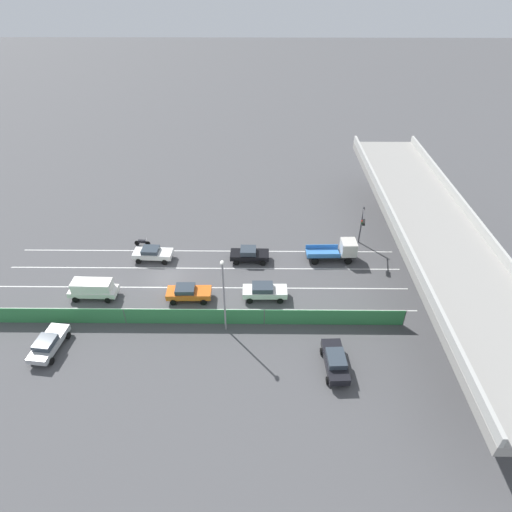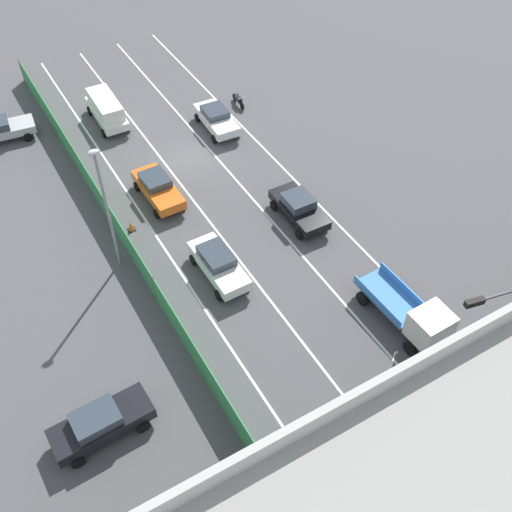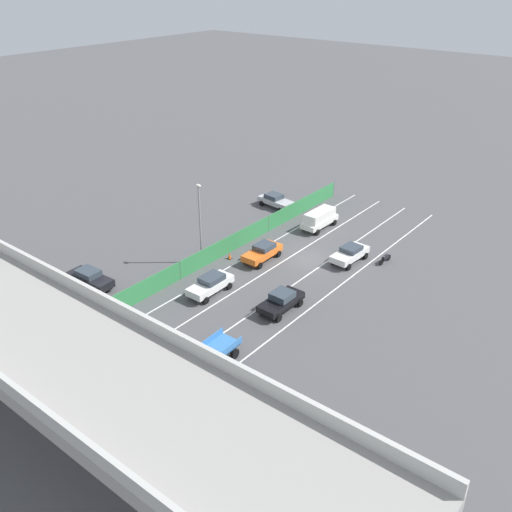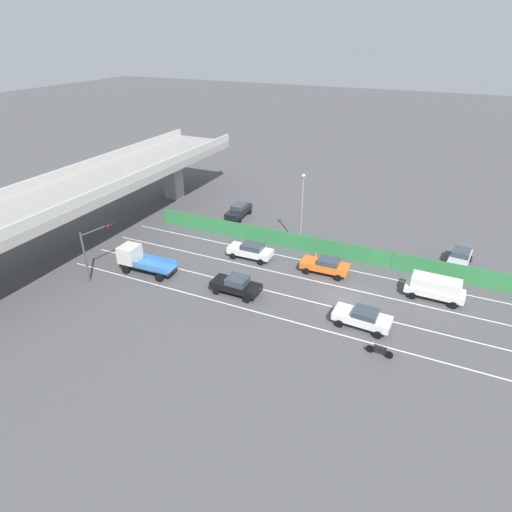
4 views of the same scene
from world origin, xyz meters
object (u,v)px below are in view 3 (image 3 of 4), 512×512
object	(u,v)px
traffic_light	(193,365)
street_lamp	(200,217)
car_sedan_white	(350,253)
car_taxi_orange	(263,252)
car_van_white	(320,218)
parked_wagon_silver	(276,200)
car_sedan_black	(281,301)
flatbed_truck_blue	(198,359)
motorcycle	(385,258)
traffic_cone	(230,256)
parked_sedan_dark	(90,278)
car_hatchback_white	(211,284)

from	to	relation	value
traffic_light	street_lamp	world-z (taller)	street_lamp
car_sedan_white	car_taxi_orange	distance (m)	8.52
car_van_white	car_sedan_white	bearing A→B (deg)	144.15
car_van_white	parked_wagon_silver	xyz separation A→B (m)	(7.31, -1.73, -0.29)
car_sedan_black	flatbed_truck_blue	bearing A→B (deg)	91.79
motorcycle	traffic_cone	world-z (taller)	motorcycle
parked_sedan_dark	car_taxi_orange	bearing A→B (deg)	-122.70
street_lamp	parked_wagon_silver	bearing A→B (deg)	-80.02
traffic_light	traffic_cone	distance (m)	21.34
car_taxi_orange	flatbed_truck_blue	xyz separation A→B (m)	(-7.08, 16.51, 0.38)
flatbed_truck_blue	street_lamp	size ratio (longest dim) A/B	0.70
flatbed_truck_blue	traffic_cone	bearing A→B (deg)	-56.32
car_sedan_white	parked_wagon_silver	xyz separation A→B (m)	(13.91, -6.50, -0.00)
car_van_white	traffic_cone	size ratio (longest dim) A/B	7.26
car_sedan_black	motorcycle	distance (m)	13.40
car_sedan_black	traffic_light	xyz separation A→B (m)	(-2.61, 13.08, 2.69)
traffic_cone	car_sedan_black	bearing A→B (deg)	155.79
car_sedan_white	car_taxi_orange	xyz separation A→B (m)	(6.86, 5.05, 0.02)
flatbed_truck_blue	parked_sedan_dark	bearing A→B (deg)	-9.66
parked_sedan_dark	car_sedan_black	bearing A→B (deg)	-153.79
flatbed_truck_blue	car_hatchback_white	bearing A→B (deg)	-52.00
car_taxi_orange	flatbed_truck_blue	size ratio (longest dim) A/B	0.80
parked_wagon_silver	traffic_cone	world-z (taller)	parked_wagon_silver
car_hatchback_white	parked_sedan_dark	size ratio (longest dim) A/B	0.97
car_sedan_black	flatbed_truck_blue	xyz separation A→B (m)	(-0.33, 10.40, 0.37)
car_van_white	traffic_cone	bearing A→B (deg)	75.90
car_sedan_white	street_lamp	distance (m)	14.97
car_hatchback_white	traffic_cone	world-z (taller)	car_hatchback_white
street_lamp	car_van_white	bearing A→B (deg)	-108.11
car_sedan_white	car_hatchback_white	size ratio (longest dim) A/B	0.99
car_taxi_orange	parked_sedan_dark	bearing A→B (deg)	57.30
car_hatchback_white	parked_wagon_silver	world-z (taller)	car_hatchback_white
motorcycle	parked_wagon_silver	size ratio (longest dim) A/B	0.42
motorcycle	street_lamp	bearing A→B (deg)	38.29
parked_wagon_silver	parked_sedan_dark	size ratio (longest dim) A/B	1.00
car_sedan_black	car_van_white	bearing A→B (deg)	-67.81
parked_sedan_dark	traffic_cone	bearing A→B (deg)	-117.39
car_sedan_white	car_hatchback_white	bearing A→B (deg)	62.87
parked_wagon_silver	street_lamp	bearing A→B (deg)	99.98
car_sedan_white	traffic_cone	bearing A→B (deg)	35.99
car_taxi_orange	parked_wagon_silver	size ratio (longest dim) A/B	0.98
car_sedan_white	traffic_light	bearing A→B (deg)	95.91
car_hatchback_white	car_sedan_black	size ratio (longest dim) A/B	1.03
car_taxi_orange	traffic_cone	distance (m)	3.31
car_sedan_white	parked_sedan_dark	bearing A→B (deg)	50.19
car_sedan_black	traffic_cone	world-z (taller)	car_sedan_black
parked_wagon_silver	traffic_cone	xyz separation A→B (m)	(-4.38, 13.42, -0.55)
street_lamp	traffic_cone	size ratio (longest dim) A/B	11.89
traffic_light	car_taxi_orange	bearing A→B (deg)	-63.98
car_taxi_orange	car_hatchback_white	distance (m)	7.80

